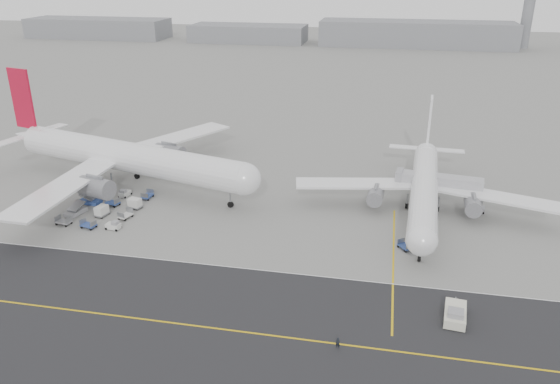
% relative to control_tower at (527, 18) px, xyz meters
% --- Properties ---
extents(ground, '(700.00, 700.00, 0.00)m').
position_rel_control_tower_xyz_m(ground, '(-100.00, -265.00, -16.25)').
color(ground, gray).
rests_on(ground, ground).
extents(taxiway, '(220.00, 59.00, 0.03)m').
position_rel_control_tower_xyz_m(taxiway, '(-94.98, -282.98, -16.24)').
color(taxiway, '#252528').
rests_on(taxiway, ground).
extents(horizon_buildings, '(520.00, 28.00, 28.00)m').
position_rel_control_tower_xyz_m(horizon_buildings, '(-70.00, -5.00, -16.25)').
color(horizon_buildings, gray).
rests_on(horizon_buildings, ground).
extents(control_tower, '(7.00, 7.00, 31.25)m').
position_rel_control_tower_xyz_m(control_tower, '(0.00, 0.00, 0.00)').
color(control_tower, gray).
rests_on(control_tower, ground).
extents(airliner_a, '(65.58, 64.16, 23.14)m').
position_rel_control_tower_xyz_m(airliner_a, '(-127.78, -237.89, -9.60)').
color(airliner_a, white).
rests_on(airliner_a, ground).
extents(airliner_b, '(50.77, 51.46, 17.74)m').
position_rel_control_tower_xyz_m(airliner_b, '(-64.67, -238.90, -11.14)').
color(airliner_b, white).
rests_on(airliner_b, ground).
extents(pushback_tug, '(3.48, 7.81, 2.20)m').
position_rel_control_tower_xyz_m(pushback_tug, '(-61.64, -274.64, -15.35)').
color(pushback_tug, silver).
rests_on(pushback_tug, ground).
extents(jet_bridge, '(17.91, 5.47, 6.69)m').
position_rel_control_tower_xyz_m(jet_bridge, '(-61.48, -235.92, -11.59)').
color(jet_bridge, gray).
rests_on(jet_bridge, ground).
extents(gse_cluster, '(21.60, 25.13, 2.12)m').
position_rel_control_tower_xyz_m(gse_cluster, '(-125.49, -251.30, -16.25)').
color(gse_cluster, '#97969B').
rests_on(gse_cluster, ground).
extents(stray_dolly, '(2.85, 2.99, 1.58)m').
position_rel_control_tower_xyz_m(stray_dolly, '(-68.11, -255.61, -16.25)').
color(stray_dolly, silver).
rests_on(stray_dolly, ground).
extents(ground_crew_a, '(0.64, 0.49, 1.58)m').
position_rel_control_tower_xyz_m(ground_crew_a, '(-76.74, -283.81, -15.46)').
color(ground_crew_a, black).
rests_on(ground_crew_a, ground).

